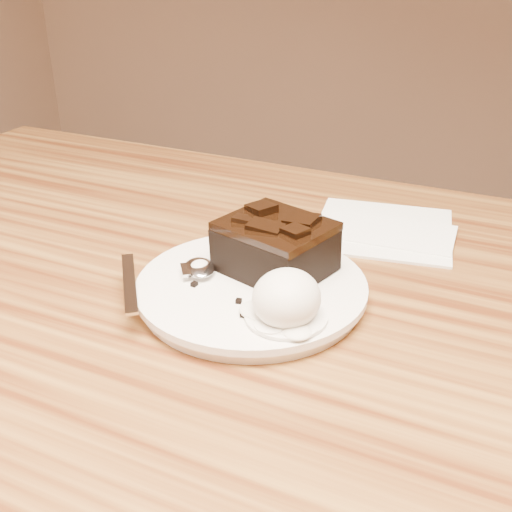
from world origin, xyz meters
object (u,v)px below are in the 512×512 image
at_px(plate, 251,290).
at_px(brownie, 275,249).
at_px(spoon, 200,269).
at_px(ice_cream_scoop, 287,298).
at_px(napkin, 383,228).

bearing_deg(plate, brownie, 70.78).
distance_m(brownie, spoon, 0.07).
bearing_deg(ice_cream_scoop, spoon, 160.39).
relative_size(ice_cream_scoop, spoon, 0.37).
xyz_separation_m(spoon, napkin, (0.13, 0.21, -0.02)).
distance_m(plate, brownie, 0.04).
distance_m(ice_cream_scoop, napkin, 0.25).
bearing_deg(ice_cream_scoop, plate, 140.53).
distance_m(spoon, napkin, 0.24).
bearing_deg(spoon, plate, -30.48).
bearing_deg(plate, ice_cream_scoop, -39.47).
bearing_deg(napkin, ice_cream_scoop, -94.94).
bearing_deg(spoon, ice_cream_scoop, -57.05).
bearing_deg(brownie, plate, -109.22).
distance_m(brownie, ice_cream_scoop, 0.09).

